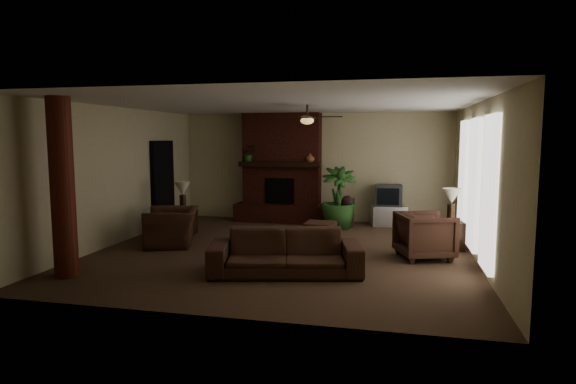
% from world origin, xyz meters
% --- Properties ---
extents(room_shell, '(7.00, 7.00, 7.00)m').
position_xyz_m(room_shell, '(0.00, 0.00, 1.40)').
color(room_shell, '#513928').
rests_on(room_shell, ground).
extents(fireplace, '(2.40, 0.70, 2.80)m').
position_xyz_m(fireplace, '(-0.80, 3.22, 1.16)').
color(fireplace, '#4D1D14').
rests_on(fireplace, ground).
extents(windows, '(0.08, 3.65, 2.35)m').
position_xyz_m(windows, '(3.45, 0.20, 1.35)').
color(windows, white).
rests_on(windows, ground).
extents(log_column, '(0.36, 0.36, 2.80)m').
position_xyz_m(log_column, '(-2.95, -2.40, 1.40)').
color(log_column, maroon).
rests_on(log_column, ground).
extents(doorway, '(0.10, 1.00, 2.10)m').
position_xyz_m(doorway, '(-3.44, 1.80, 1.05)').
color(doorway, black).
rests_on(doorway, ground).
extents(ceiling_fan, '(1.35, 1.35, 0.37)m').
position_xyz_m(ceiling_fan, '(0.40, 0.30, 2.53)').
color(ceiling_fan, '#2E2114').
rests_on(ceiling_fan, ceiling).
extents(sofa, '(2.52, 1.21, 0.95)m').
position_xyz_m(sofa, '(0.38, -1.50, 0.47)').
color(sofa, '#40271B').
rests_on(sofa, ground).
extents(armchair_left, '(1.07, 1.32, 0.99)m').
position_xyz_m(armchair_left, '(-2.33, 0.00, 0.50)').
color(armchair_left, '#40271B').
rests_on(armchair_left, ground).
extents(armchair_right, '(1.08, 1.12, 0.92)m').
position_xyz_m(armchair_right, '(2.62, -0.00, 0.46)').
color(armchair_right, '#40271B').
rests_on(armchair_right, ground).
extents(coffee_table, '(1.20, 0.70, 0.43)m').
position_xyz_m(coffee_table, '(0.09, -0.12, 0.37)').
color(coffee_table, black).
rests_on(coffee_table, ground).
extents(ottoman, '(0.65, 0.65, 0.40)m').
position_xyz_m(ottoman, '(0.55, 1.02, 0.20)').
color(ottoman, '#40271B').
rests_on(ottoman, ground).
extents(tv_stand, '(0.94, 0.68, 0.50)m').
position_xyz_m(tv_stand, '(1.94, 3.15, 0.25)').
color(tv_stand, silver).
rests_on(tv_stand, ground).
extents(tv, '(0.68, 0.56, 0.52)m').
position_xyz_m(tv, '(1.92, 3.14, 0.76)').
color(tv, '#323234').
rests_on(tv, tv_stand).
extents(floor_vase, '(0.34, 0.34, 0.77)m').
position_xyz_m(floor_vase, '(0.96, 2.76, 0.43)').
color(floor_vase, '#31201B').
rests_on(floor_vase, ground).
extents(floor_plant, '(1.24, 1.66, 0.83)m').
position_xyz_m(floor_plant, '(0.76, 2.53, 0.41)').
color(floor_plant, '#295020').
rests_on(floor_plant, ground).
extents(side_table_left, '(0.55, 0.55, 0.55)m').
position_xyz_m(side_table_left, '(-2.55, 1.04, 0.28)').
color(side_table_left, black).
rests_on(side_table_left, ground).
extents(lamp_left, '(0.44, 0.44, 0.65)m').
position_xyz_m(lamp_left, '(-2.56, 1.02, 1.00)').
color(lamp_left, '#2E2114').
rests_on(lamp_left, side_table_left).
extents(side_table_right, '(0.57, 0.57, 0.55)m').
position_xyz_m(side_table_right, '(3.13, 0.85, 0.28)').
color(side_table_right, black).
rests_on(side_table_right, ground).
extents(lamp_right, '(0.37, 0.37, 0.65)m').
position_xyz_m(lamp_right, '(3.15, 0.83, 1.00)').
color(lamp_right, '#2E2114').
rests_on(lamp_right, side_table_right).
extents(mantel_plant, '(0.47, 0.50, 0.33)m').
position_xyz_m(mantel_plant, '(-1.62, 3.00, 1.72)').
color(mantel_plant, '#295020').
rests_on(mantel_plant, fireplace).
extents(mantel_vase, '(0.26, 0.27, 0.22)m').
position_xyz_m(mantel_vase, '(-0.01, 2.99, 1.67)').
color(mantel_vase, brown).
rests_on(mantel_vase, fireplace).
extents(book_a, '(0.22, 0.06, 0.29)m').
position_xyz_m(book_a, '(-0.10, -0.10, 0.57)').
color(book_a, '#999999').
rests_on(book_a, coffee_table).
extents(book_b, '(0.21, 0.06, 0.29)m').
position_xyz_m(book_b, '(0.36, -0.26, 0.58)').
color(book_b, '#999999').
rests_on(book_b, coffee_table).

